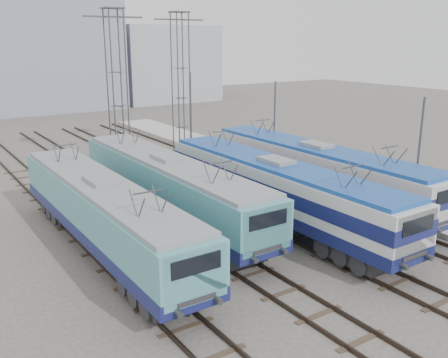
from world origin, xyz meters
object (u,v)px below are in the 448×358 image
locomotive_center_right (278,187)px  mast_mid (274,130)px  catenary_tower_west (117,84)px  mast_rear (191,111)px  mast_front (418,163)px  locomotive_far_left (104,212)px  locomotive_far_right (317,169)px  locomotive_center_left (170,185)px  catenary_tower_east (181,79)px

locomotive_center_right → mast_mid: size_ratio=2.50×
catenary_tower_west → mast_rear: 9.99m
mast_front → catenary_tower_west: bearing=113.3°
catenary_tower_west → mast_rear: size_ratio=1.71×
locomotive_center_right → mast_mid: (6.35, 8.09, 1.26)m
locomotive_far_left → mast_rear: 24.03m
locomotive_far_right → mast_mid: bearing=73.9°
locomotive_far_right → locomotive_far_left: bearing=-179.9°
locomotive_far_right → locomotive_center_right: bearing=-159.7°
locomotive_center_left → catenary_tower_east: size_ratio=1.46×
mast_front → mast_mid: size_ratio=1.00×
catenary_tower_west → catenary_tower_east: same height
locomotive_center_left → locomotive_far_right: locomotive_far_right is taller
locomotive_center_right → catenary_tower_east: 19.10m
locomotive_far_right → catenary_tower_east: 17.00m
locomotive_center_left → locomotive_center_right: (4.50, -3.74, 0.05)m
locomotive_center_right → catenary_tower_west: 16.84m
locomotive_far_right → mast_mid: 6.80m
locomotive_far_right → mast_rear: mast_rear is taller
catenary_tower_west → mast_front: 22.00m
locomotive_center_right → locomotive_far_right: 4.80m
mast_rear → locomotive_center_left: bearing=-123.6°
locomotive_center_right → mast_front: bearing=-31.6°
catenary_tower_west → locomotive_center_right: bearing=-82.0°
mast_mid → mast_rear: 12.00m
catenary_tower_east → mast_front: bearing=-84.5°
locomotive_far_right → mast_rear: (1.85, 18.43, 1.23)m
locomotive_center_left → locomotive_center_right: 5.85m
locomotive_center_right → mast_mid: 10.37m
locomotive_far_left → mast_mid: bearing=22.8°
mast_mid → catenary_tower_east: bearing=101.9°
mast_front → locomotive_far_right: bearing=108.4°
mast_rear → catenary_tower_west: bearing=-155.1°
catenary_tower_east → mast_front: size_ratio=1.71×
locomotive_center_right → locomotive_far_left: bearing=169.6°
mast_mid → catenary_tower_west: bearing=137.1°
locomotive_far_left → locomotive_far_right: bearing=0.1°
locomotive_center_right → catenary_tower_east: catenary_tower_east is taller
mast_front → locomotive_far_left: bearing=160.1°
catenary_tower_east → mast_rear: size_ratio=1.71×
locomotive_far_left → mast_rear: (15.35, 18.44, 1.36)m
mast_front → mast_mid: same height
catenary_tower_west → catenary_tower_east: (6.50, 2.00, 0.00)m
locomotive_center_left → catenary_tower_east: (8.75, 14.35, 4.45)m
locomotive_center_right → catenary_tower_west: size_ratio=1.46×
locomotive_far_left → mast_front: bearing=-19.9°
locomotive_center_left → locomotive_far_right: bearing=-13.0°
locomotive_center_left → locomotive_center_right: locomotive_center_left is taller
catenary_tower_east → locomotive_center_right: bearing=-103.2°
locomotive_far_left → mast_rear: bearing=50.2°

